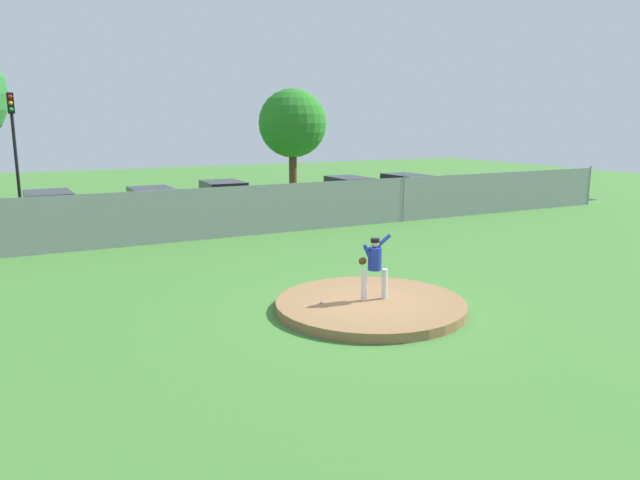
# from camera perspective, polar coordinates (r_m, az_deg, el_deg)

# --- Properties ---
(ground_plane) EXTENTS (80.00, 80.00, 0.00)m
(ground_plane) POSITION_cam_1_polar(r_m,az_deg,el_deg) (19.27, -4.62, -1.76)
(ground_plane) COLOR #427A33
(asphalt_strip) EXTENTS (44.00, 7.00, 0.01)m
(asphalt_strip) POSITION_cam_1_polar(r_m,az_deg,el_deg) (27.18, -11.53, 1.90)
(asphalt_strip) COLOR #2B2B2D
(asphalt_strip) RESTS_ON ground_plane
(pitchers_mound) EXTENTS (4.46, 4.46, 0.22)m
(pitchers_mound) POSITION_cam_1_polar(r_m,az_deg,el_deg) (14.08, 4.87, -6.25)
(pitchers_mound) COLOR olive
(pitchers_mound) RESTS_ON ground_plane
(pitcher_youth) EXTENTS (0.82, 0.32, 1.55)m
(pitcher_youth) POSITION_cam_1_polar(r_m,az_deg,el_deg) (13.92, 5.23, -2.14)
(pitcher_youth) COLOR silver
(pitcher_youth) RESTS_ON pitchers_mound
(baseball) EXTENTS (0.07, 0.07, 0.07)m
(baseball) POSITION_cam_1_polar(r_m,az_deg,el_deg) (13.78, 0.17, -5.97)
(baseball) COLOR white
(baseball) RESTS_ON pitchers_mound
(chainlink_fence) EXTENTS (39.68, 0.07, 2.04)m
(chainlink_fence) POSITION_cam_1_polar(r_m,az_deg,el_deg) (22.78, -8.54, 2.68)
(chainlink_fence) COLOR gray
(chainlink_fence) RESTS_ON ground_plane
(parked_car_red) EXTENTS (1.98, 4.17, 1.69)m
(parked_car_red) POSITION_cam_1_polar(r_m,az_deg,el_deg) (27.38, -9.23, 3.74)
(parked_car_red) COLOR #A81919
(parked_car_red) RESTS_ON ground_plane
(parked_car_navy) EXTENTS (1.79, 4.69, 1.62)m
(parked_car_navy) POSITION_cam_1_polar(r_m,az_deg,el_deg) (29.85, 2.84, 4.46)
(parked_car_navy) COLOR #161E4C
(parked_car_navy) RESTS_ON ground_plane
(parked_car_silver) EXTENTS (1.95, 4.17, 1.57)m
(parked_car_silver) POSITION_cam_1_polar(r_m,az_deg,el_deg) (26.41, -15.79, 3.07)
(parked_car_silver) COLOR #B7BABF
(parked_car_silver) RESTS_ON ground_plane
(parked_car_champagne) EXTENTS (2.03, 4.86, 1.63)m
(parked_car_champagne) POSITION_cam_1_polar(r_m,az_deg,el_deg) (31.39, 8.35, 4.70)
(parked_car_champagne) COLOR tan
(parked_car_champagne) RESTS_ON ground_plane
(parked_car_slate) EXTENTS (2.07, 4.71, 1.58)m
(parked_car_slate) POSITION_cam_1_polar(r_m,az_deg,el_deg) (26.34, -24.50, 2.48)
(parked_car_slate) COLOR slate
(parked_car_slate) RESTS_ON ground_plane
(traffic_cone_orange) EXTENTS (0.40, 0.40, 0.55)m
(traffic_cone_orange) POSITION_cam_1_polar(r_m,az_deg,el_deg) (31.74, -2.82, 3.92)
(traffic_cone_orange) COLOR orange
(traffic_cone_orange) RESTS_ON asphalt_strip
(traffic_light_near) EXTENTS (0.28, 0.46, 5.57)m
(traffic_light_near) POSITION_cam_1_polar(r_m,az_deg,el_deg) (29.81, -27.33, 8.96)
(traffic_light_near) COLOR black
(traffic_light_near) RESTS_ON ground_plane
(tree_slender_far) EXTENTS (4.33, 4.33, 6.39)m
(tree_slender_far) POSITION_cam_1_polar(r_m,az_deg,el_deg) (38.45, -2.66, 11.10)
(tree_slender_far) COLOR #4C331E
(tree_slender_far) RESTS_ON ground_plane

